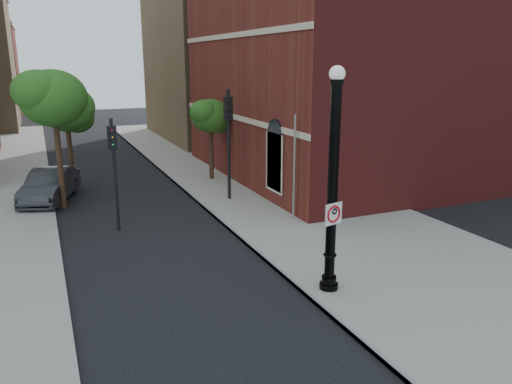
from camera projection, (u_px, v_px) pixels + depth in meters
name	position (u px, v px, depth m)	size (l,w,h in m)	color
ground	(249.00, 325.00, 12.22)	(120.00, 120.00, 0.00)	black
sidewalk_right	(285.00, 198.00, 23.39)	(8.00, 60.00, 0.12)	gray
curb_edge	(205.00, 207.00, 21.87)	(0.10, 60.00, 0.14)	gray
brick_wall_building	(409.00, 61.00, 29.20)	(22.30, 16.30, 12.50)	maroon
bg_building_tan_b	(286.00, 52.00, 43.21)	(22.00, 14.00, 14.00)	olive
lamppost	(332.00, 194.00, 13.24)	(0.52, 0.52, 6.17)	black
no_parking_sign	(334.00, 214.00, 13.22)	(0.59, 0.17, 0.60)	white
parked_car	(50.00, 185.00, 22.82)	(1.60, 4.57, 1.51)	#2A2B2F
traffic_signal_left	(113.00, 156.00, 18.36)	(0.32, 0.37, 4.27)	black
traffic_signal_right	(229.00, 127.00, 22.21)	(0.35, 0.43, 5.08)	black
utility_pole	(294.00, 169.00, 19.63)	(0.09, 0.09, 4.29)	#999999
street_tree_a	(54.00, 100.00, 20.84)	(3.31, 2.99, 5.96)	#331F14
street_tree_b	(67.00, 114.00, 24.86)	(2.62, 2.37, 4.73)	#331F14
street_tree_c	(211.00, 117.00, 26.17)	(2.42, 2.19, 4.36)	#331F14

